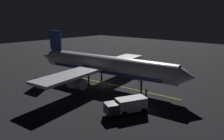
% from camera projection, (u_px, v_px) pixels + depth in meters
% --- Properties ---
extents(ground_plane, '(180.00, 180.00, 0.20)m').
position_uv_depth(ground_plane, '(105.00, 85.00, 44.96)').
color(ground_plane, black).
extents(apron_guide_stripe, '(2.84, 23.64, 0.01)m').
position_uv_depth(apron_guide_stripe, '(124.00, 87.00, 43.27)').
color(apron_guide_stripe, gold).
rests_on(apron_guide_stripe, ground_plane).
extents(airliner, '(31.81, 37.32, 10.76)m').
position_uv_depth(airliner, '(102.00, 65.00, 44.25)').
color(airliner, white).
rests_on(airliner, ground_plane).
extents(baggage_truck, '(6.52, 4.59, 2.30)m').
position_uv_depth(baggage_truck, '(127.00, 106.00, 31.26)').
color(baggage_truck, silver).
rests_on(baggage_truck, ground_plane).
extents(catering_truck, '(3.42, 6.53, 2.33)m').
position_uv_depth(catering_truck, '(144.00, 71.00, 51.38)').
color(catering_truck, gold).
rests_on(catering_truck, ground_plane).
extents(ground_crew_worker, '(0.40, 0.40, 1.74)m').
position_uv_depth(ground_crew_worker, '(146.00, 93.00, 37.16)').
color(ground_crew_worker, black).
rests_on(ground_crew_worker, ground_plane).
extents(traffic_cone_near_left, '(0.50, 0.50, 0.55)m').
position_uv_depth(traffic_cone_near_left, '(136.00, 78.00, 48.51)').
color(traffic_cone_near_left, '#EA590F').
rests_on(traffic_cone_near_left, ground_plane).
extents(traffic_cone_near_right, '(0.50, 0.50, 0.55)m').
position_uv_depth(traffic_cone_near_right, '(139.00, 80.00, 47.06)').
color(traffic_cone_near_right, '#EA590F').
rests_on(traffic_cone_near_right, ground_plane).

